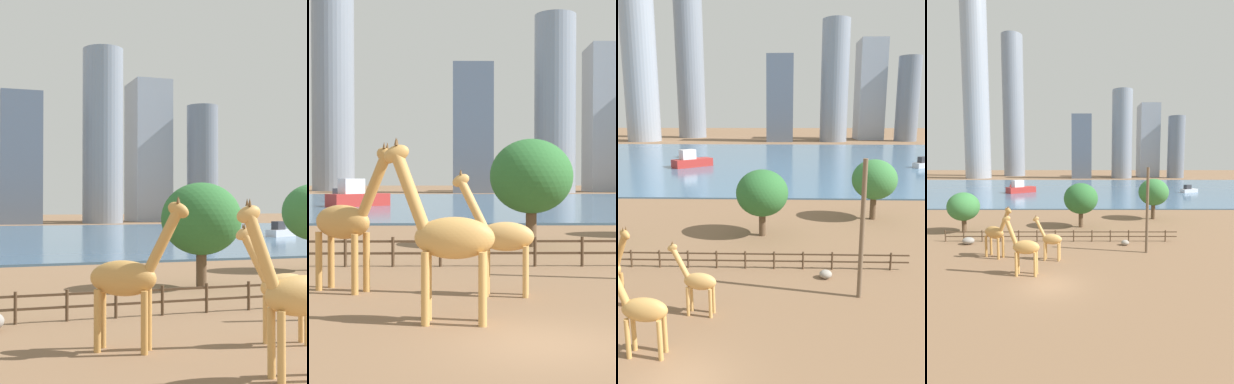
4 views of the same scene
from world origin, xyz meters
The scene contains 13 objects.
ground_plane centered at (0.00, 80.00, 0.00)m, with size 400.00×400.00×0.00m, color brown.
harbor_water centered at (0.00, 77.00, 0.10)m, with size 180.00×86.00×0.20m, color #476B8C.
giraffe_tall centered at (-0.54, 5.71, 1.96)m, with size 2.81×0.99×4.15m.
giraffe_companion centered at (-5.73, 6.46, 2.38)m, with size 3.24×2.20×5.04m.
giraffe_young centered at (-2.24, 2.05, 2.30)m, with size 3.05×0.99×4.94m.
enclosure_fence centered at (-0.27, 12.00, 0.76)m, with size 26.12×0.14×1.30m.
tree_right_tall centered at (2.26, 19.48, 3.94)m, with size 4.67×4.67×6.06m.
boat_sailboat centered at (-14.68, 62.67, 1.41)m, with size 7.98×7.55×3.56m.
boat_tug centered at (-20.82, 80.08, 0.88)m, with size 2.38×4.77×2.00m.
skyline_block_central centered at (-38.13, 162.59, 41.24)m, with size 12.52×12.52×82.48m, color gray.
skyline_tower_glass centered at (24.03, 138.26, 22.87)m, with size 10.64×10.64×45.73m, color gray.
skyline_block_left centered at (40.62, 151.46, 20.31)m, with size 10.56×14.21×40.62m, color #939EAD.
skyline_block_right centered at (2.77, 138.27, 16.50)m, with size 10.24×9.79×32.99m, color slate.
Camera 2 is at (-2.09, -13.49, 3.87)m, focal length 55.00 mm.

